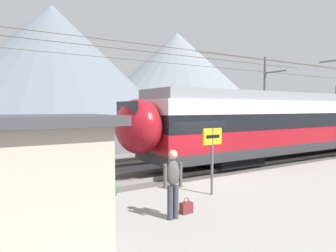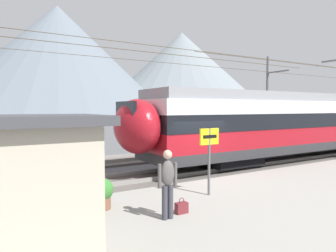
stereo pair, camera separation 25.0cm
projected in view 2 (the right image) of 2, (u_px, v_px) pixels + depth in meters
The scene contains 12 objects.
ground_plane at pixel (195, 181), 12.67m from camera, with size 400.00×400.00×0.00m, color #565659.
platform_slab at pixel (291, 209), 8.66m from camera, with size 120.00×7.15×0.33m, color gray.
track_near at pixel (180, 174), 13.64m from camera, with size 120.00×3.00×0.28m.
track_far at pixel (135, 159), 17.76m from camera, with size 120.00×3.00×0.28m.
train_near_platform at pixel (309, 122), 18.25m from camera, with size 24.24×2.95×4.27m.
catenary_mast_far_side at pixel (269, 98), 25.94m from camera, with size 41.89×2.30×7.41m.
platform_sign at pixel (209, 146), 9.36m from camera, with size 0.70×0.08×2.07m.
passenger_walking at pixel (168, 181), 7.34m from camera, with size 0.53×0.22×1.69m.
handbag_beside_passenger at pixel (181, 208), 7.78m from camera, with size 0.32×0.18×0.41m.
potted_plant_platform_edge at pixel (101, 192), 8.10m from camera, with size 0.63×0.63×0.84m.
mountain_central_peak at pixel (58, 60), 182.83m from camera, with size 133.28×133.28×64.30m, color slate.
mountain_right_ridge at pixel (182, 73), 223.11m from camera, with size 125.85×125.85×58.15m, color slate.
Camera 2 is at (-7.38, -10.17, 3.02)m, focal length 32.53 mm.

